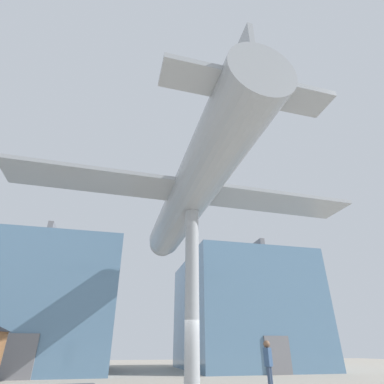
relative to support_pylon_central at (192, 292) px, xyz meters
name	(u,v)px	position (x,y,z in m)	size (l,w,h in m)	color
glass_pavilion_left	(50,307)	(-7.93, 14.40, 0.87)	(10.02, 11.68, 9.39)	slate
glass_pavilion_right	(241,312)	(7.93, 14.40, 0.87)	(10.02, 11.68, 9.39)	slate
support_pylon_central	(192,292)	(0.00, 0.00, 0.00)	(0.58, 0.58, 7.06)	#999EA3
suspended_airplane	(191,194)	(-0.01, 0.20, 4.56)	(16.18, 15.95, 3.42)	#93999E
visitor_person	(268,361)	(3.40, 0.78, -2.46)	(0.44, 0.43, 1.83)	#2D3D56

